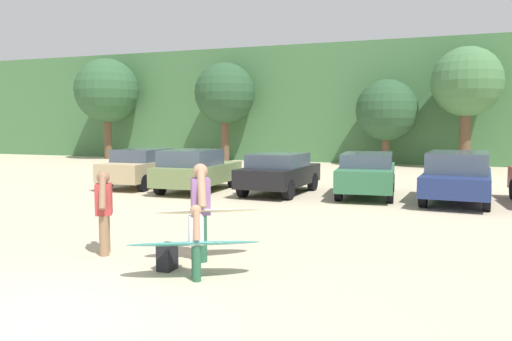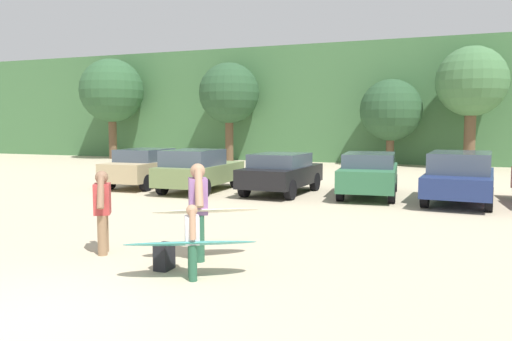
{
  "view_description": "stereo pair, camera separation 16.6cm",
  "coord_description": "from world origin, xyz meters",
  "px_view_note": "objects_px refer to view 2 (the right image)",
  "views": [
    {
      "loc": [
        4.85,
        -4.82,
        2.48
      ],
      "look_at": [
        0.37,
        7.19,
        1.32
      ],
      "focal_mm": 36.07,
      "sensor_mm": 36.0,
      "label": 1
    },
    {
      "loc": [
        5.01,
        -4.76,
        2.48
      ],
      "look_at": [
        0.37,
        7.19,
        1.32
      ],
      "focal_mm": 36.07,
      "sensor_mm": 36.0,
      "label": 2
    }
  ],
  "objects_px": {
    "surfboard_cream": "(207,211)",
    "surfboard_teal": "(190,243)",
    "parked_car_olive_green": "(199,170)",
    "parked_car_black": "(281,172)",
    "parked_car_tan": "(146,167)",
    "backpack_dropped": "(164,257)",
    "person_adult": "(198,206)",
    "person_child": "(192,237)",
    "person_companion": "(102,207)",
    "parked_car_navy": "(460,175)",
    "parked_car_forest_green": "(369,173)"
  },
  "relations": [
    {
      "from": "parked_car_navy",
      "to": "parked_car_forest_green",
      "type": "bearing_deg",
      "value": 86.74
    },
    {
      "from": "person_adult",
      "to": "person_child",
      "type": "bearing_deg",
      "value": 81.38
    },
    {
      "from": "parked_car_olive_green",
      "to": "surfboard_cream",
      "type": "relative_size",
      "value": 2.16
    },
    {
      "from": "person_companion",
      "to": "surfboard_cream",
      "type": "distance_m",
      "value": 2.08
    },
    {
      "from": "person_adult",
      "to": "person_child",
      "type": "height_order",
      "value": "person_adult"
    },
    {
      "from": "parked_car_navy",
      "to": "person_adult",
      "type": "distance_m",
      "value": 10.25
    },
    {
      "from": "parked_car_black",
      "to": "backpack_dropped",
      "type": "xyz_separation_m",
      "value": [
        1.18,
        -9.82,
        -0.55
      ]
    },
    {
      "from": "surfboard_teal",
      "to": "surfboard_cream",
      "type": "bearing_deg",
      "value": -104.14
    },
    {
      "from": "surfboard_teal",
      "to": "parked_car_tan",
      "type": "bearing_deg",
      "value": -80.69
    },
    {
      "from": "parked_car_black",
      "to": "person_adult",
      "type": "height_order",
      "value": "person_adult"
    },
    {
      "from": "person_companion",
      "to": "surfboard_teal",
      "type": "height_order",
      "value": "person_companion"
    },
    {
      "from": "parked_car_tan",
      "to": "parked_car_olive_green",
      "type": "height_order",
      "value": "parked_car_olive_green"
    },
    {
      "from": "parked_car_navy",
      "to": "person_child",
      "type": "bearing_deg",
      "value": 162.28
    },
    {
      "from": "parked_car_black",
      "to": "surfboard_cream",
      "type": "xyz_separation_m",
      "value": [
        1.56,
        -8.95,
        0.13
      ]
    },
    {
      "from": "parked_car_navy",
      "to": "person_adult",
      "type": "xyz_separation_m",
      "value": [
        -4.5,
        -9.21,
        0.14
      ]
    },
    {
      "from": "parked_car_navy",
      "to": "person_companion",
      "type": "height_order",
      "value": "person_companion"
    },
    {
      "from": "surfboard_cream",
      "to": "person_child",
      "type": "bearing_deg",
      "value": 72.41
    },
    {
      "from": "parked_car_navy",
      "to": "surfboard_cream",
      "type": "height_order",
      "value": "parked_car_navy"
    },
    {
      "from": "parked_car_black",
      "to": "parked_car_forest_green",
      "type": "height_order",
      "value": "parked_car_forest_green"
    },
    {
      "from": "backpack_dropped",
      "to": "parked_car_black",
      "type": "bearing_deg",
      "value": 96.85
    },
    {
      "from": "parked_car_forest_green",
      "to": "backpack_dropped",
      "type": "relative_size",
      "value": 10.07
    },
    {
      "from": "parked_car_olive_green",
      "to": "backpack_dropped",
      "type": "distance_m",
      "value": 10.27
    },
    {
      "from": "parked_car_tan",
      "to": "surfboard_cream",
      "type": "relative_size",
      "value": 2.17
    },
    {
      "from": "person_companion",
      "to": "person_adult",
      "type": "bearing_deg",
      "value": 156.46
    },
    {
      "from": "parked_car_black",
      "to": "parked_car_tan",
      "type": "bearing_deg",
      "value": 91.58
    },
    {
      "from": "parked_car_olive_green",
      "to": "person_adult",
      "type": "xyz_separation_m",
      "value": [
        4.45,
        -8.54,
        0.19
      ]
    },
    {
      "from": "parked_car_navy",
      "to": "parked_car_tan",
      "type": "bearing_deg",
      "value": 93.8
    },
    {
      "from": "parked_car_tan",
      "to": "surfboard_teal",
      "type": "height_order",
      "value": "parked_car_tan"
    },
    {
      "from": "surfboard_cream",
      "to": "surfboard_teal",
      "type": "relative_size",
      "value": 0.9
    },
    {
      "from": "surfboard_cream",
      "to": "surfboard_teal",
      "type": "bearing_deg",
      "value": 69.84
    },
    {
      "from": "parked_car_forest_green",
      "to": "backpack_dropped",
      "type": "xyz_separation_m",
      "value": [
        -1.83,
        -10.36,
        -0.57
      ]
    },
    {
      "from": "person_companion",
      "to": "parked_car_tan",
      "type": "bearing_deg",
      "value": -92.71
    },
    {
      "from": "parked_car_tan",
      "to": "surfboard_teal",
      "type": "relative_size",
      "value": 1.95
    },
    {
      "from": "person_adult",
      "to": "backpack_dropped",
      "type": "relative_size",
      "value": 3.93
    },
    {
      "from": "surfboard_cream",
      "to": "surfboard_teal",
      "type": "height_order",
      "value": "surfboard_cream"
    },
    {
      "from": "parked_car_forest_green",
      "to": "parked_car_olive_green",
      "type": "bearing_deg",
      "value": 94.55
    },
    {
      "from": "parked_car_olive_green",
      "to": "surfboard_cream",
      "type": "xyz_separation_m",
      "value": [
        4.6,
        -8.48,
        0.1
      ]
    },
    {
      "from": "parked_car_olive_green",
      "to": "parked_car_forest_green",
      "type": "height_order",
      "value": "parked_car_olive_green"
    },
    {
      "from": "parked_car_forest_green",
      "to": "person_adult",
      "type": "bearing_deg",
      "value": 165.57
    },
    {
      "from": "parked_car_olive_green",
      "to": "surfboard_cream",
      "type": "distance_m",
      "value": 9.65
    },
    {
      "from": "person_adult",
      "to": "parked_car_olive_green",
      "type": "bearing_deg",
      "value": -94.17
    },
    {
      "from": "parked_car_olive_green",
      "to": "person_child",
      "type": "bearing_deg",
      "value": -154.09
    },
    {
      "from": "parked_car_navy",
      "to": "person_child",
      "type": "xyz_separation_m",
      "value": [
        -4.03,
        -10.32,
        -0.18
      ]
    },
    {
      "from": "surfboard_cream",
      "to": "parked_car_olive_green",
      "type": "bearing_deg",
      "value": -94.66
    },
    {
      "from": "backpack_dropped",
      "to": "parked_car_navy",
      "type": "bearing_deg",
      "value": 64.68
    },
    {
      "from": "surfboard_teal",
      "to": "backpack_dropped",
      "type": "bearing_deg",
      "value": -48.23
    },
    {
      "from": "person_adult",
      "to": "surfboard_teal",
      "type": "xyz_separation_m",
      "value": [
        0.4,
        -1.05,
        -0.43
      ]
    },
    {
      "from": "parked_car_olive_green",
      "to": "parked_car_navy",
      "type": "relative_size",
      "value": 0.87
    },
    {
      "from": "parked_car_forest_green",
      "to": "surfboard_teal",
      "type": "height_order",
      "value": "parked_car_forest_green"
    },
    {
      "from": "person_adult",
      "to": "surfboard_teal",
      "type": "bearing_deg",
      "value": 79.31
    }
  ]
}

